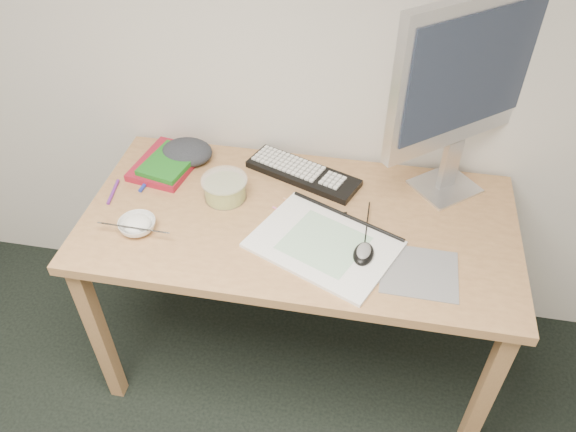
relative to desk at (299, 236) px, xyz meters
name	(u,v)px	position (x,y,z in m)	size (l,w,h in m)	color
desk	(299,236)	(0.00, 0.00, 0.00)	(1.40, 0.70, 0.75)	tan
mousepad	(419,272)	(0.39, -0.17, 0.08)	(0.22, 0.20, 0.00)	slate
sketchpad	(324,244)	(0.10, -0.11, 0.09)	(0.42, 0.30, 0.01)	white
keyboard	(303,173)	(-0.02, 0.22, 0.09)	(0.41, 0.13, 0.02)	black
monitor	(471,77)	(0.47, 0.25, 0.50)	(0.47, 0.40, 0.67)	silver
mouse	(364,251)	(0.22, -0.14, 0.11)	(0.06, 0.10, 0.03)	black
rice_bowl	(137,226)	(-0.49, -0.15, 0.10)	(0.12, 0.12, 0.04)	white
chopsticks	(133,228)	(-0.49, -0.18, 0.12)	(0.02, 0.02, 0.23)	#B1B1B3
fruit_tub	(225,188)	(-0.26, 0.06, 0.12)	(0.15, 0.15, 0.08)	gold
book_red	(167,163)	(-0.52, 0.19, 0.10)	(0.19, 0.26, 0.03)	maroon
book_green	(170,162)	(-0.50, 0.17, 0.12)	(0.15, 0.21, 0.02)	#1A6A1B
cloth_lump	(187,152)	(-0.46, 0.24, 0.11)	(0.16, 0.13, 0.07)	#2A2E33
pencil_pink	(293,216)	(-0.02, 0.00, 0.09)	(0.01, 0.01, 0.16)	pink
pencil_tan	(307,209)	(0.02, 0.05, 0.09)	(0.01, 0.01, 0.19)	tan
pencil_black	(319,217)	(0.06, 0.01, 0.09)	(0.01, 0.01, 0.19)	black
marker_blue	(150,178)	(-0.55, 0.10, 0.09)	(0.01, 0.01, 0.15)	#1E31A3
marker_orange	(167,172)	(-0.50, 0.15, 0.09)	(0.01, 0.01, 0.12)	orange
marker_purple	(113,192)	(-0.65, 0.01, 0.09)	(0.01, 0.01, 0.12)	#632486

